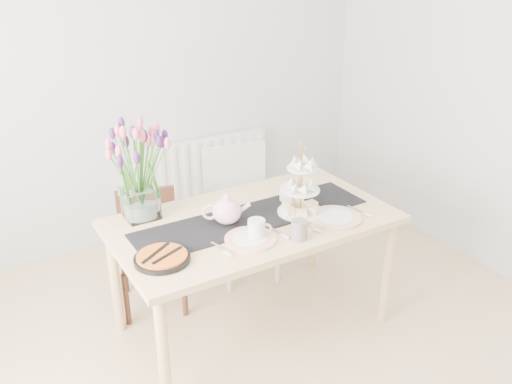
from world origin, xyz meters
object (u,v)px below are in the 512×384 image
dining_table (253,230)px  chair_brown (150,241)px  tart_tin (162,258)px  plate_left (250,239)px  cream_jug (288,193)px  mug_grey (299,230)px  teapot (227,211)px  mug_white (256,229)px  radiator (201,174)px  cake_stand (301,196)px  chair_white (240,201)px  tulip_vase (136,158)px  plate_right (335,218)px

dining_table → chair_brown: bearing=125.2°
tart_tin → plate_left: 0.48m
cream_jug → mug_grey: bearing=-114.3°
teapot → mug_white: teapot is taller
dining_table → chair_brown: 0.77m
chair_brown → mug_white: size_ratio=6.82×
radiator → cake_stand: bearing=-93.0°
chair_white → tulip_vase: (-0.82, -0.29, 0.58)m
dining_table → cream_jug: size_ratio=16.05×
plate_left → chair_brown: bearing=108.8°
chair_brown → plate_left: size_ratio=2.74×
radiator → dining_table: same height
teapot → plate_left: teapot is taller
mug_white → radiator: bearing=94.9°
tart_tin → mug_white: bearing=-5.2°
plate_right → mug_grey: bearing=-165.2°
cream_jug → tart_tin: bearing=-161.8°
cake_stand → plate_right: cake_stand is taller
tart_tin → chair_brown: bearing=75.5°
chair_white → plate_left: chair_white is taller
mug_white → plate_left: mug_white is taller
dining_table → plate_left: plate_left is taller
dining_table → chair_white: size_ratio=1.75×
radiator → dining_table: size_ratio=0.75×
radiator → cake_stand: 1.58m
radiator → cream_jug: size_ratio=12.04×
radiator → chair_white: chair_white is taller
tulip_vase → tart_tin: size_ratio=2.35×
radiator → plate_left: (-0.49, -1.65, 0.31)m
chair_white → cream_jug: size_ratio=9.18×
plate_left → mug_grey: bearing=-26.0°
mug_white → cake_stand: bearing=38.8°
cream_jug → dining_table: bearing=-160.9°
chair_brown → chair_white: chair_white is taller
mug_grey → teapot: bearing=108.3°
radiator → teapot: (-0.51, -1.42, 0.38)m
mug_white → dining_table: bearing=84.2°
plate_right → radiator: bearing=91.9°
radiator → chair_white: size_ratio=1.31×
tulip_vase → tart_tin: bearing=-99.0°
plate_left → plate_right: 0.54m
radiator → mug_white: bearing=-105.3°
tart_tin → radiator: bearing=58.9°
tulip_vase → dining_table: bearing=-32.1°
plate_left → plate_right: (0.54, -0.03, 0.00)m
tulip_vase → mug_grey: bearing=-46.8°
teapot → mug_white: bearing=-52.8°
tulip_vase → mug_grey: size_ratio=6.26×
chair_white → tulip_vase: tulip_vase is taller
radiator → dining_table: bearing=-103.6°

